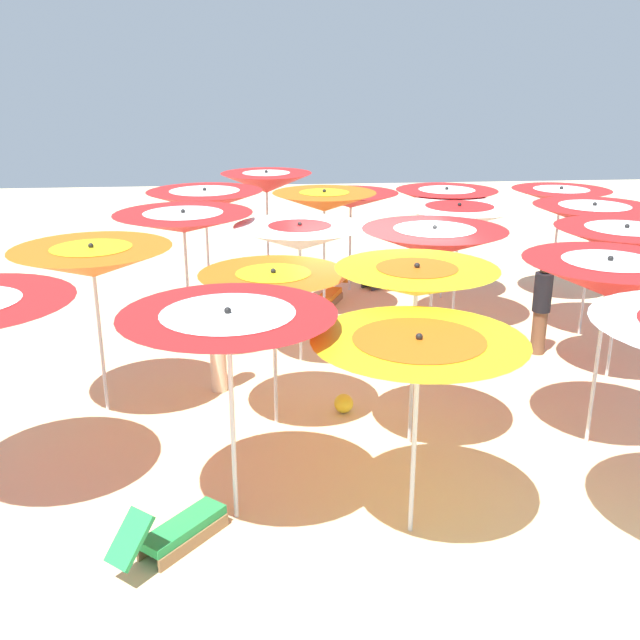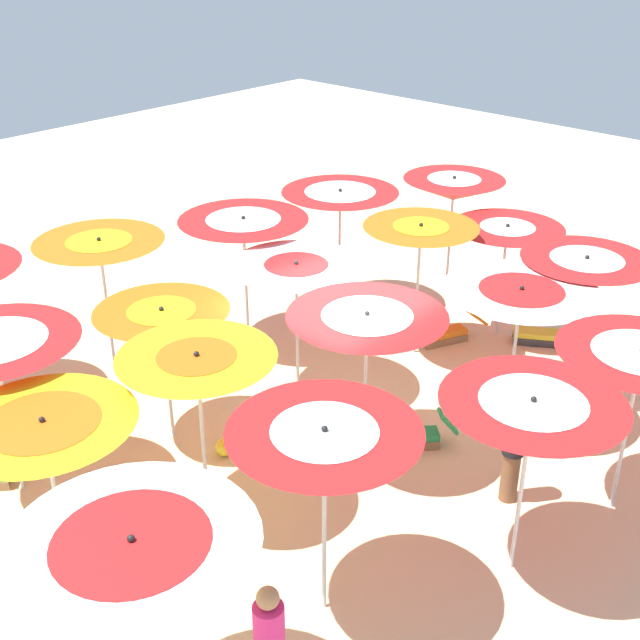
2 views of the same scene
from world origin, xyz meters
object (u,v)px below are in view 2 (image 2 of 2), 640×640
(beach_umbrella_14, at_px, (44,434))
(beach_umbrella_17, at_px, (531,415))
(beach_umbrella_12, at_px, (367,329))
(beach_umbrella_5, at_px, (507,235))
(beach_umbrella_1, at_px, (340,201))
(lounger_2, at_px, (449,331))
(beach_umbrella_7, at_px, (296,276))
(beach_umbrella_18, at_px, (324,448))
(beach_umbrella_11, at_px, (520,301))
(beachgoer_1, at_px, (513,448))
(lounger_0, at_px, (415,434))
(beach_umbrella_3, at_px, (100,252))
(beach_ball, at_px, (225,447))
(beach_umbrella_0, at_px, (453,189))
(beach_umbrella_13, at_px, (197,368))
(beach_umbrella_6, at_px, (420,236))
(beach_umbrella_10, at_px, (585,270))
(beach_umbrella_16, at_px, (640,365))
(beach_umbrella_8, at_px, (162,320))
(lounger_3, at_px, (546,334))
(beach_umbrella_19, at_px, (133,556))
(beach_umbrella_2, at_px, (244,228))

(beach_umbrella_14, distance_m, beach_umbrella_17, 5.38)
(beach_umbrella_12, bearing_deg, beach_umbrella_5, 7.85)
(beach_umbrella_1, height_order, lounger_2, beach_umbrella_1)
(beach_umbrella_7, distance_m, beach_umbrella_17, 4.87)
(beach_umbrella_18, bearing_deg, beach_umbrella_1, 40.29)
(beach_umbrella_11, xyz_separation_m, beachgoer_1, (-1.65, -1.02, -1.21))
(beach_umbrella_12, relative_size, lounger_0, 2.28)
(beach_umbrella_3, bearing_deg, beach_ball, -96.79)
(beach_umbrella_7, bearing_deg, beach_umbrella_17, -103.78)
(beach_umbrella_3, height_order, beach_ball, beach_umbrella_3)
(beach_umbrella_14, height_order, lounger_0, beach_umbrella_14)
(beach_umbrella_0, bearing_deg, beach_umbrella_13, -168.38)
(beach_umbrella_14, bearing_deg, beach_umbrella_7, 9.50)
(beach_umbrella_1, height_order, beach_umbrella_6, beach_umbrella_6)
(beach_umbrella_5, relative_size, beach_umbrella_17, 0.90)
(beach_umbrella_13, bearing_deg, beach_umbrella_10, -17.87)
(beach_umbrella_16, distance_m, lounger_0, 3.48)
(beach_umbrella_1, height_order, beach_umbrella_16, beach_umbrella_1)
(beach_umbrella_8, bearing_deg, beach_umbrella_14, -153.63)
(beach_umbrella_6, height_order, lounger_2, beach_umbrella_6)
(lounger_2, distance_m, lounger_3, 1.75)
(beach_umbrella_19, xyz_separation_m, beach_ball, (3.46, 2.92, -2.12))
(beach_umbrella_3, relative_size, beach_umbrella_14, 1.10)
(beach_umbrella_1, relative_size, beach_umbrella_17, 1.00)
(beach_umbrella_10, height_order, beach_umbrella_19, beach_umbrella_19)
(beach_umbrella_13, xyz_separation_m, beach_umbrella_16, (3.70, -3.93, 0.01))
(beach_umbrella_14, bearing_deg, beach_umbrella_10, -16.47)
(beach_umbrella_18, xyz_separation_m, beach_ball, (1.16, 3.03, -2.08))
(beach_umbrella_16, xyz_separation_m, lounger_2, (2.38, 4.28, -1.97))
(beach_umbrella_2, relative_size, beach_umbrella_13, 1.02)
(beach_umbrella_16, relative_size, beachgoer_1, 1.50)
(lounger_0, bearing_deg, beach_umbrella_8, -9.13)
(beach_umbrella_7, xyz_separation_m, beachgoer_1, (-0.07, -4.02, -1.23))
(beach_umbrella_12, height_order, lounger_0, beach_umbrella_12)
(beach_umbrella_0, distance_m, beach_umbrella_17, 7.87)
(beach_umbrella_5, height_order, beach_umbrella_19, beach_umbrella_19)
(beach_umbrella_3, bearing_deg, beach_umbrella_2, -24.70)
(beach_umbrella_3, xyz_separation_m, beach_umbrella_11, (3.20, -5.86, -0.11))
(beach_umbrella_19, distance_m, lounger_2, 9.20)
(beach_umbrella_3, xyz_separation_m, beach_umbrella_7, (1.62, -2.86, -0.09))
(beach_umbrella_7, bearing_deg, beach_umbrella_12, -108.97)
(beach_umbrella_6, relative_size, beach_umbrella_16, 1.02)
(beach_umbrella_18, relative_size, lounger_3, 1.96)
(lounger_0, bearing_deg, beach_umbrella_16, 145.91)
(beach_umbrella_5, height_order, beach_ball, beach_umbrella_5)
(beach_umbrella_2, height_order, lounger_3, beach_umbrella_2)
(beach_umbrella_19, bearing_deg, beach_umbrella_11, 3.10)
(beach_umbrella_1, xyz_separation_m, beach_umbrella_8, (-5.07, -1.13, -0.24))
(beach_umbrella_1, bearing_deg, beach_umbrella_14, -162.45)
(beach_umbrella_18, bearing_deg, beach_umbrella_0, 25.96)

